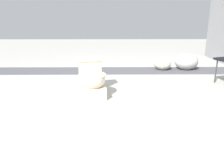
% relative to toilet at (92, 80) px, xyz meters
% --- Properties ---
extents(ground_plane, '(14.00, 14.00, 0.00)m').
position_rel_toilet_xyz_m(ground_plane, '(0.03, 0.18, -0.22)').
color(ground_plane, '#A8A59E').
extents(gravel_strip, '(0.56, 8.00, 0.01)m').
position_rel_toilet_xyz_m(gravel_strip, '(-1.33, 0.68, -0.21)').
color(gravel_strip, '#4C4C51').
rests_on(gravel_strip, ground).
extents(toilet, '(0.69, 0.49, 0.52)m').
position_rel_toilet_xyz_m(toilet, '(0.00, 0.00, 0.00)').
color(toilet, beige).
rests_on(toilet, ground).
extents(boulder_near, '(0.48, 0.48, 0.23)m').
position_rel_toilet_xyz_m(boulder_near, '(-1.43, 1.38, -0.11)').
color(boulder_near, '#ADA899').
rests_on(boulder_near, ground).
extents(boulder_far, '(0.51, 0.58, 0.34)m').
position_rel_toilet_xyz_m(boulder_far, '(-1.44, 1.89, -0.05)').
color(boulder_far, '#B7B2AD').
rests_on(boulder_far, ground).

